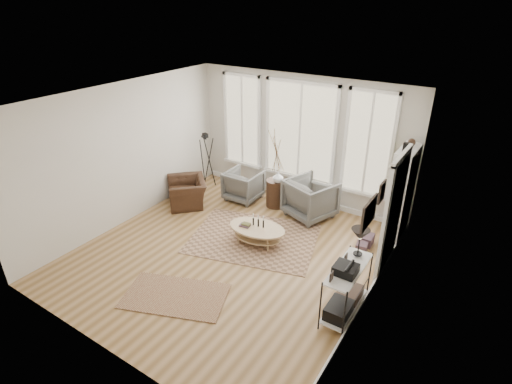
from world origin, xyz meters
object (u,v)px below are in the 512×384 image
Objects in this scene: low_shelf at (347,285)px; coffee_table at (257,231)px; armchair_right at (310,198)px; accent_chair at (187,192)px; armchair_left at (244,185)px; side_table at (276,171)px; bookcase at (401,195)px.

low_shelf is 1.09× the size of coffee_table.
accent_chair is at bearing 41.42° from armchair_right.
accent_chair is (-4.38, 1.39, -0.21)m from low_shelf.
armchair_right reaches higher than armchair_left.
side_table is at bearing 137.42° from low_shelf.
low_shelf is at bearing -91.28° from bookcase.
armchair_right is (1.68, 0.11, 0.07)m from armchair_left.
bookcase is at bearing 2.38° from side_table.
armchair_right is (-1.75, 2.41, -0.08)m from low_shelf.
armchair_right reaches higher than coffee_table.
accent_chair is (-2.63, -1.02, -0.12)m from armchair_right.
armchair_left reaches higher than coffee_table.
armchair_right is 2.82m from accent_chair.
armchair_right is (0.40, 1.53, 0.15)m from coffee_table.
bookcase reaches higher than low_shelf.
low_shelf is at bearing 146.25° from armchair_right.
side_table is at bearing -173.18° from armchair_left.
coffee_table is at bearing 30.71° from accent_chair.
side_table is at bearing 107.04° from coffee_table.
side_table reaches higher than armchair_right.
side_table is 1.92× the size of accent_chair.
bookcase is at bearing -156.23° from armchair_right.
coffee_table is (-2.21, -1.64, -0.68)m from bookcase.
side_table is at bearing -177.62° from bookcase.
side_table is (-2.62, 2.41, 0.36)m from low_shelf.
low_shelf is 2.34m from coffee_table.
coffee_table is 1.28× the size of accent_chair.
armchair_left is (-3.49, -0.22, -0.60)m from bookcase.
coffee_table is at bearing 131.05° from armchair_left.
bookcase reaches higher than accent_chair.
bookcase is at bearing -177.27° from armchair_left.
armchair_right is at bearing 75.36° from coffee_table.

